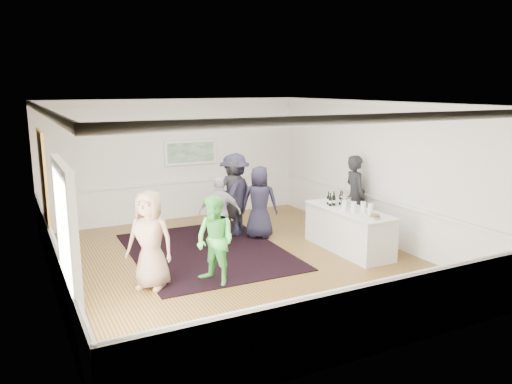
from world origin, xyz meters
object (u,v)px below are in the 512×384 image
guest_green (215,240)px  serving_table (349,230)px  guest_dark_a (235,195)px  guest_dark_b (232,199)px  guest_tan (150,240)px  guest_lilac (220,213)px  ice_bucket (345,202)px  guest_navy (260,202)px  nut_bowl (375,217)px  bartender (355,196)px

guest_green → serving_table: bearing=73.0°
guest_dark_a → guest_dark_b: size_ratio=1.06×
guest_tan → serving_table: bearing=42.4°
guest_lilac → guest_dark_b: (0.56, 0.61, 0.14)m
ice_bucket → guest_navy: bearing=129.9°
guest_navy → ice_bucket: guest_navy is taller
guest_dark_a → nut_bowl: 3.47m
bartender → ice_bucket: size_ratio=7.50×
serving_table → guest_navy: size_ratio=1.33×
bartender → guest_dark_b: bearing=73.7°
guest_tan → guest_navy: (3.09, 1.80, -0.03)m
guest_dark_b → bartender: bearing=143.4°
guest_dark_a → guest_navy: bearing=93.4°
guest_dark_b → guest_navy: bearing=137.5°
guest_navy → nut_bowl: 2.86m
bartender → guest_green: (-4.05, -1.20, -0.16)m
guest_tan → guest_navy: bearing=71.5°
guest_lilac → guest_navy: guest_navy is taller
guest_lilac → guest_dark_a: 1.02m
guest_lilac → guest_dark_a: (0.70, 0.73, 0.19)m
serving_table → guest_dark_b: size_ratio=1.22×
nut_bowl → guest_navy: bearing=116.0°
guest_tan → guest_navy: 3.58m
guest_tan → ice_bucket: bearing=44.5°
guest_dark_b → guest_navy: 0.66m
guest_dark_a → guest_dark_b: bearing=3.2°
guest_tan → ice_bucket: size_ratio=6.78×
guest_lilac → ice_bucket: guest_lilac is taller
guest_green → guest_navy: 2.94m
guest_dark_a → guest_navy: (0.42, -0.47, -0.13)m
guest_green → guest_dark_a: (1.59, 2.61, 0.17)m
serving_table → guest_lilac: 2.83m
guest_lilac → guest_dark_b: size_ratio=0.85×
guest_dark_a → ice_bucket: (1.72, -2.02, 0.05)m
nut_bowl → ice_bucket: bearing=87.6°
guest_green → guest_dark_a: 3.06m
serving_table → guest_lilac: bearing=148.8°
guest_green → guest_navy: (2.01, 2.14, 0.04)m
serving_table → guest_green: (-3.30, -0.43, 0.35)m
guest_lilac → ice_bucket: size_ratio=6.09×
guest_tan → nut_bowl: bearing=31.2°
bartender → nut_bowl: 1.81m
serving_table → bartender: 1.19m
bartender → guest_navy: size_ratio=1.14×
bartender → guest_navy: (-2.04, 0.94, -0.12)m
guest_navy → nut_bowl: size_ratio=7.13×
guest_green → guest_dark_b: size_ratio=0.87×
ice_bucket → guest_green: bearing=-169.8°
serving_table → guest_navy: bearing=126.9°
guest_dark_a → guest_lilac: bearing=7.9°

